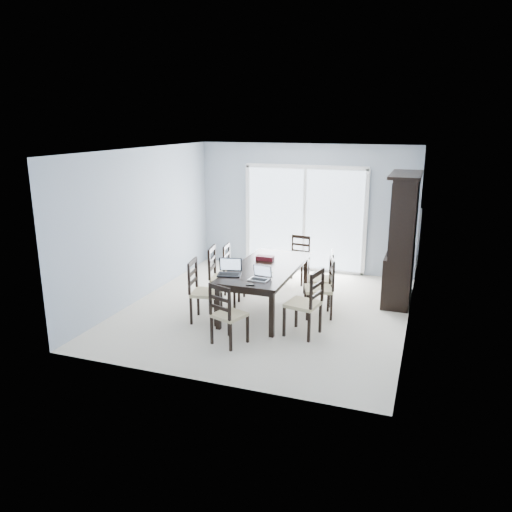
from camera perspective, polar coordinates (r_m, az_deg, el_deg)
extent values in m
plane|color=beige|center=(8.34, 1.15, -6.12)|extent=(5.00, 5.00, 0.00)
plane|color=white|center=(7.78, 1.26, 12.01)|extent=(5.00, 5.00, 0.00)
cube|color=#96A3B3|center=(10.32, 5.62, 5.46)|extent=(4.50, 0.02, 2.60)
cube|color=#96A3B3|center=(8.92, -12.68, 3.62)|extent=(0.02, 5.00, 2.60)
cube|color=#96A3B3|center=(7.58, 17.56, 1.26)|extent=(0.02, 5.00, 2.60)
cube|color=gray|center=(11.57, 6.66, -0.36)|extent=(4.50, 2.00, 0.10)
cube|color=#99999E|center=(12.38, 7.81, 3.49)|extent=(4.50, 0.06, 1.10)
cube|color=black|center=(8.10, 1.18, -1.31)|extent=(1.00, 2.20, 0.04)
cube|color=black|center=(8.12, 1.18, -1.72)|extent=(0.88, 2.08, 0.10)
cube|color=black|center=(7.49, -4.35, -5.88)|extent=(0.07, 0.07, 0.69)
cube|color=black|center=(7.21, 1.81, -6.70)|extent=(0.07, 0.07, 0.69)
cube|color=black|center=(9.25, 0.66, -1.69)|extent=(0.07, 0.07, 0.69)
cube|color=black|center=(9.03, 5.72, -2.20)|extent=(0.07, 0.07, 0.69)
cube|color=black|center=(9.02, 15.97, -2.21)|extent=(0.45, 1.30, 0.85)
cube|color=black|center=(8.77, 16.67, 4.49)|extent=(0.38, 1.30, 1.30)
cube|color=black|center=(8.68, 16.81, 8.89)|extent=(0.50, 1.38, 0.05)
cube|color=black|center=(8.37, 15.17, 4.11)|extent=(0.02, 0.36, 1.18)
cube|color=black|center=(8.78, 15.40, 4.60)|extent=(0.02, 0.36, 1.18)
cube|color=black|center=(9.19, 15.62, 5.04)|extent=(0.02, 0.36, 1.18)
cube|color=silver|center=(10.35, 5.56, 4.08)|extent=(2.40, 0.02, 2.10)
cube|color=white|center=(10.18, 5.70, 10.10)|extent=(2.52, 0.05, 0.08)
cube|color=white|center=(10.33, 5.54, 4.07)|extent=(0.06, 0.05, 2.10)
cube|color=white|center=(10.58, 5.40, -1.39)|extent=(2.52, 0.05, 0.05)
cube|color=black|center=(8.09, -6.62, -5.30)|extent=(0.04, 0.04, 0.43)
cube|color=black|center=(7.75, -7.43, -6.26)|extent=(0.04, 0.04, 0.43)
cube|color=black|center=(7.99, -3.98, -5.49)|extent=(0.04, 0.04, 0.43)
cube|color=black|center=(7.64, -4.68, -6.48)|extent=(0.04, 0.04, 0.43)
cube|color=tan|center=(7.78, -5.72, -4.21)|extent=(0.49, 0.49, 0.05)
cube|color=black|center=(8.68, -4.55, -3.72)|extent=(0.04, 0.04, 0.45)
cube|color=black|center=(8.32, -5.18, -4.59)|extent=(0.04, 0.04, 0.45)
cube|color=black|center=(8.60, -1.96, -3.86)|extent=(0.04, 0.04, 0.45)
cube|color=black|center=(8.23, -2.47, -4.75)|extent=(0.04, 0.04, 0.45)
cube|color=tan|center=(8.38, -3.57, -2.60)|extent=(0.52, 0.52, 0.05)
cube|color=black|center=(9.26, -2.96, -2.64)|extent=(0.04, 0.04, 0.40)
cube|color=black|center=(8.94, -3.56, -3.31)|extent=(0.04, 0.04, 0.40)
cube|color=black|center=(9.18, -0.84, -2.79)|extent=(0.04, 0.04, 0.40)
cube|color=black|center=(8.85, -1.36, -3.47)|extent=(0.04, 0.04, 0.40)
cube|color=tan|center=(8.99, -2.20, -1.70)|extent=(0.43, 0.43, 0.05)
cube|color=black|center=(7.12, 6.08, -8.13)|extent=(0.04, 0.04, 0.45)
cube|color=black|center=(7.46, 7.36, -7.07)|extent=(0.04, 0.04, 0.45)
cube|color=black|center=(7.28, 3.24, -7.53)|extent=(0.04, 0.04, 0.45)
cube|color=black|center=(7.61, 4.62, -6.53)|extent=(0.04, 0.04, 0.45)
cube|color=tan|center=(7.27, 5.37, -5.49)|extent=(0.51, 0.51, 0.05)
cube|color=black|center=(7.92, 8.59, -5.84)|extent=(0.04, 0.04, 0.43)
cube|color=black|center=(8.27, 8.24, -4.90)|extent=(0.04, 0.04, 0.43)
cube|color=black|center=(7.88, 5.86, -5.86)|extent=(0.04, 0.04, 0.43)
cube|color=black|center=(8.23, 5.63, -4.92)|extent=(0.04, 0.04, 0.43)
cube|color=tan|center=(7.99, 7.14, -3.78)|extent=(0.53, 0.53, 0.05)
cube|color=black|center=(8.45, 8.52, -4.55)|extent=(0.04, 0.04, 0.41)
cube|color=black|center=(8.79, 8.42, -3.75)|extent=(0.04, 0.04, 0.41)
cube|color=black|center=(8.44, 6.06, -4.48)|extent=(0.04, 0.04, 0.41)
cube|color=black|center=(8.78, 6.07, -3.69)|extent=(0.04, 0.04, 0.41)
cube|color=tan|center=(8.54, 7.32, -2.67)|extent=(0.48, 0.48, 0.05)
cube|color=black|center=(7.07, -5.08, -8.49)|extent=(0.04, 0.04, 0.40)
cube|color=black|center=(6.84, -2.93, -9.28)|extent=(0.04, 0.04, 0.40)
cube|color=black|center=(7.30, -3.11, -7.65)|extent=(0.04, 0.04, 0.40)
cube|color=black|center=(7.08, -0.97, -8.37)|extent=(0.04, 0.04, 0.40)
cube|color=tan|center=(6.98, -3.05, -6.75)|extent=(0.50, 0.50, 0.05)
cube|color=black|center=(9.77, 6.02, -1.75)|extent=(0.04, 0.04, 0.40)
cube|color=black|center=(9.89, 4.12, -1.48)|extent=(0.04, 0.04, 0.40)
cube|color=black|center=(9.45, 5.24, -2.31)|extent=(0.04, 0.04, 0.40)
cube|color=black|center=(9.58, 3.29, -2.03)|extent=(0.04, 0.04, 0.40)
cube|color=tan|center=(9.61, 4.69, -0.62)|extent=(0.44, 0.44, 0.05)
cube|color=black|center=(7.64, -3.07, -2.13)|extent=(0.40, 0.32, 0.02)
cube|color=silver|center=(7.61, -3.09, -1.25)|extent=(0.31, 0.12, 0.19)
cube|color=silver|center=(7.40, 0.34, -2.71)|extent=(0.32, 0.24, 0.02)
cube|color=silver|center=(7.37, 0.34, -1.95)|extent=(0.26, 0.06, 0.16)
cube|color=maroon|center=(7.71, 0.79, -1.92)|extent=(0.28, 0.25, 0.03)
cube|color=gold|center=(7.70, 0.86, -1.77)|extent=(0.32, 0.29, 0.01)
cube|color=black|center=(7.17, -0.66, -3.32)|extent=(0.13, 0.08, 0.01)
cube|color=#460E18|center=(8.44, 1.04, -0.24)|extent=(0.30, 0.15, 0.07)
cube|color=brown|center=(11.43, 4.12, 1.97)|extent=(1.84, 1.67, 0.85)
cube|color=gray|center=(11.33, 4.17, 4.20)|extent=(1.89, 1.73, 0.06)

